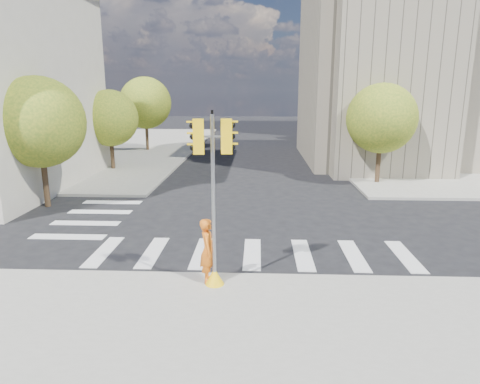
% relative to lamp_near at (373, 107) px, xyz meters
% --- Properties ---
extents(ground, '(160.00, 160.00, 0.00)m').
position_rel_lamp_near_xyz_m(ground, '(-8.00, -14.00, -4.58)').
color(ground, black).
rests_on(ground, ground).
extents(sidewalk_far_right, '(28.00, 40.00, 0.15)m').
position_rel_lamp_near_xyz_m(sidewalk_far_right, '(12.00, 12.00, -4.50)').
color(sidewalk_far_right, gray).
rests_on(sidewalk_far_right, ground).
extents(sidewalk_far_left, '(28.00, 40.00, 0.15)m').
position_rel_lamp_near_xyz_m(sidewalk_far_left, '(-28.00, 12.00, -4.50)').
color(sidewalk_far_left, gray).
rests_on(sidewalk_far_left, ground).
extents(civic_building, '(26.00, 16.00, 19.39)m').
position_rel_lamp_near_xyz_m(civic_building, '(7.59, 5.12, 2.68)').
color(civic_building, gray).
rests_on(civic_building, ground).
extents(office_tower, '(20.00, 18.00, 30.00)m').
position_rel_lamp_near_xyz_m(office_tower, '(14.00, 28.00, 10.42)').
color(office_tower, '#9EA0A3').
rests_on(office_tower, ground).
extents(tree_lw_near, '(4.40, 4.40, 6.41)m').
position_rel_lamp_near_xyz_m(tree_lw_near, '(-18.50, -10.00, -0.38)').
color(tree_lw_near, '#382616').
rests_on(tree_lw_near, ground).
extents(tree_lw_mid, '(4.00, 4.00, 5.77)m').
position_rel_lamp_near_xyz_m(tree_lw_mid, '(-18.50, 0.00, -0.82)').
color(tree_lw_mid, '#382616').
rests_on(tree_lw_mid, ground).
extents(tree_lw_far, '(4.80, 4.80, 6.95)m').
position_rel_lamp_near_xyz_m(tree_lw_far, '(-18.50, 10.00, -0.04)').
color(tree_lw_far, '#382616').
rests_on(tree_lw_far, ground).
extents(tree_re_near, '(4.20, 4.20, 6.16)m').
position_rel_lamp_near_xyz_m(tree_re_near, '(-0.50, -4.00, -0.53)').
color(tree_re_near, '#382616').
rests_on(tree_re_near, ground).
extents(tree_re_mid, '(4.60, 4.60, 6.66)m').
position_rel_lamp_near_xyz_m(tree_re_mid, '(-0.50, 8.00, -0.23)').
color(tree_re_mid, '#382616').
rests_on(tree_re_mid, ground).
extents(tree_re_far, '(4.00, 4.00, 5.88)m').
position_rel_lamp_near_xyz_m(tree_re_far, '(-0.50, 20.00, -0.71)').
color(tree_re_far, '#382616').
rests_on(tree_re_far, ground).
extents(lamp_near, '(0.35, 0.18, 8.11)m').
position_rel_lamp_near_xyz_m(lamp_near, '(0.00, 0.00, 0.00)').
color(lamp_near, black).
rests_on(lamp_near, sidewalk_far_right).
extents(lamp_far, '(0.35, 0.18, 8.11)m').
position_rel_lamp_near_xyz_m(lamp_far, '(0.00, 14.00, 0.00)').
color(lamp_far, black).
rests_on(lamp_far, sidewalk_far_right).
extents(traffic_signal, '(1.08, 0.56, 5.05)m').
position_rel_lamp_near_xyz_m(traffic_signal, '(-9.17, -18.81, -2.26)').
color(traffic_signal, yellow).
rests_on(traffic_signal, sidewalk_near).
extents(photographer, '(0.51, 0.74, 1.94)m').
position_rel_lamp_near_xyz_m(photographer, '(-9.38, -18.60, -3.46)').
color(photographer, orange).
rests_on(photographer, sidewalk_near).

